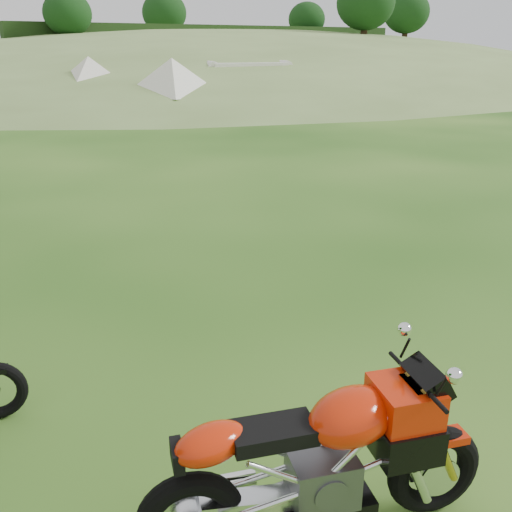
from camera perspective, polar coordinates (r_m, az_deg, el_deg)
ground at (r=5.76m, az=0.99°, el=-10.17°), size 120.00×120.00×0.00m
hillside at (r=51.67m, az=-2.72°, el=17.30°), size 80.00×64.00×8.00m
hedgerow at (r=51.67m, az=-2.72°, el=17.30°), size 36.00×1.20×8.60m
sport_motorcycle at (r=3.64m, az=6.47°, el=-18.79°), size 2.20×1.20×1.28m
tent_mid at (r=27.39m, az=-16.21°, el=16.24°), size 3.03×3.03×2.48m
tent_right at (r=25.28m, az=-8.32°, el=16.49°), size 3.68×3.68×2.46m
caravan at (r=28.96m, az=-0.93°, el=16.82°), size 4.84×3.15×2.09m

